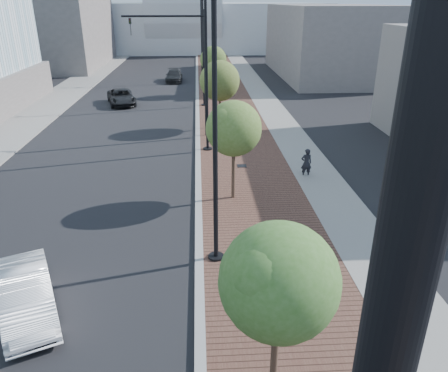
{
  "coord_description": "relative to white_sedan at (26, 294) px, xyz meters",
  "views": [
    {
      "loc": [
        0.11,
        -2.85,
        8.48
      ],
      "look_at": [
        1.0,
        12.0,
        2.0
      ],
      "focal_mm": 34.28,
      "sensor_mm": 36.0,
      "label": 1
    }
  ],
  "objects": [
    {
      "name": "sidewalk",
      "position": [
        8.5,
        32.44,
        -0.6
      ],
      "size": [
        7.0,
        140.0,
        0.12
      ],
      "primitive_type": "cube",
      "color": "#4C2D23",
      "rests_on": "ground"
    },
    {
      "name": "concrete_strip",
      "position": [
        11.2,
        32.44,
        -0.59
      ],
      "size": [
        2.4,
        140.0,
        0.13
      ],
      "primitive_type": "cube",
      "color": "slate",
      "rests_on": "ground"
    },
    {
      "name": "curb",
      "position": [
        5.0,
        32.44,
        -0.59
      ],
      "size": [
        0.3,
        140.0,
        0.14
      ],
      "primitive_type": "cube",
      "color": "gray",
      "rests_on": "ground"
    },
    {
      "name": "west_sidewalk",
      "position": [
        -8.0,
        32.44,
        -0.6
      ],
      "size": [
        4.0,
        140.0,
        0.12
      ],
      "primitive_type": "cube",
      "color": "slate",
      "rests_on": "ground"
    },
    {
      "name": "white_sedan",
      "position": [
        0.0,
        0.0,
        0.0
      ],
      "size": [
        2.88,
        4.22,
        1.32
      ],
      "primitive_type": "imported",
      "rotation": [
        0.0,
        0.0,
        0.41
      ],
      "color": "white",
      "rests_on": "ground"
    },
    {
      "name": "dark_car_mid",
      "position": [
        -1.68,
        27.71,
        -0.01
      ],
      "size": [
        3.31,
        5.06,
        1.29
      ],
      "primitive_type": "imported",
      "rotation": [
        0.0,
        0.0,
        0.27
      ],
      "color": "black",
      "rests_on": "ground"
    },
    {
      "name": "dark_car_far",
      "position": [
        2.41,
        39.12,
        -0.03
      ],
      "size": [
        1.79,
        4.35,
        1.26
      ],
      "primitive_type": "imported",
      "rotation": [
        0.0,
        0.0,
        -0.0
      ],
      "color": "black",
      "rests_on": "ground"
    },
    {
      "name": "pedestrian",
      "position": [
        10.58,
        9.96,
        0.11
      ],
      "size": [
        0.59,
        0.4,
        1.55
      ],
      "primitive_type": "imported",
      "rotation": [
        0.0,
        0.0,
        3.2
      ],
      "color": "black",
      "rests_on": "ground"
    },
    {
      "name": "streetlight_1",
      "position": [
        5.49,
        2.44,
        3.68
      ],
      "size": [
        1.44,
        0.56,
        9.21
      ],
      "color": "black",
      "rests_on": "ground"
    },
    {
      "name": "streetlight_2",
      "position": [
        5.6,
        14.44,
        4.16
      ],
      "size": [
        1.72,
        0.56,
        9.28
      ],
      "color": "black",
      "rests_on": "ground"
    },
    {
      "name": "streetlight_3",
      "position": [
        5.49,
        26.44,
        3.68
      ],
      "size": [
        1.44,
        0.56,
        9.21
      ],
      "color": "black",
      "rests_on": "ground"
    },
    {
      "name": "streetlight_4",
      "position": [
        5.6,
        38.44,
        4.16
      ],
      "size": [
        1.72,
        0.56,
        9.28
      ],
      "color": "black",
      "rests_on": "ground"
    },
    {
      "name": "traffic_mast",
      "position": [
        4.7,
        17.44,
        4.32
      ],
      "size": [
        5.09,
        0.2,
        8.0
      ],
      "color": "black",
      "rests_on": "ground"
    },
    {
      "name": "tree_0",
      "position": [
        6.65,
        -3.53,
        2.75
      ],
      "size": [
        2.45,
        2.41,
        4.63
      ],
      "color": "#382619",
      "rests_on": "ground"
    },
    {
      "name": "tree_1",
      "position": [
        6.65,
        7.47,
        2.72
      ],
      "size": [
        2.47,
        2.43,
        4.61
      ],
      "color": "#382619",
      "rests_on": "ground"
    },
    {
      "name": "tree_2",
      "position": [
        6.65,
        19.47,
        2.71
      ],
      "size": [
        2.77,
        2.77,
        4.77
      ],
      "color": "#382619",
      "rests_on": "ground"
    },
    {
      "name": "tree_3",
      "position": [
        6.65,
        31.47,
        2.65
      ],
      "size": [
        2.53,
        2.5,
        4.58
      ],
      "color": "#382619",
      "rests_on": "ground"
    },
    {
      "name": "convention_center",
      "position": [
        3.0,
        77.44,
        5.35
      ],
      "size": [
        50.0,
        30.0,
        50.0
      ],
      "color": "#AFB7BA",
      "rests_on": "ground"
    },
    {
      "name": "commercial_block_nw",
      "position": [
        -15.0,
        52.44,
        4.34
      ],
      "size": [
        14.0,
        20.0,
        10.0
      ],
      "primitive_type": "cube",
      "color": "#605956",
      "rests_on": "ground"
    },
    {
      "name": "commercial_block_ne",
      "position": [
        21.0,
        42.44,
        3.34
      ],
      "size": [
        12.0,
        22.0,
        8.0
      ],
      "primitive_type": "cube",
      "color": "#665F5C",
      "rests_on": "ground"
    },
    {
      "name": "utility_cover_1",
      "position": [
        7.4,
        0.44,
        -0.53
      ],
      "size": [
        0.5,
        0.5,
        0.02
      ],
      "primitive_type": "cube",
      "color": "black",
      "rests_on": "sidewalk"
    },
    {
      "name": "utility_cover_2",
      "position": [
        7.4,
        11.44,
        -0.53
      ],
      "size": [
        0.5,
        0.5,
        0.02
      ],
      "primitive_type": "cube",
      "color": "black",
      "rests_on": "sidewalk"
    }
  ]
}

